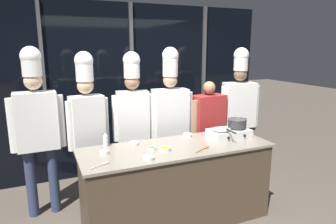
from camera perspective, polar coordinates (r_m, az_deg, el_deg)
ground_plane at (r=3.83m, az=1.58°, el=-19.79°), size 24.00×24.00×0.00m
window_wall_back at (r=4.91m, az=-6.90°, el=4.23°), size 4.63×0.09×2.70m
demo_counter at (r=3.60m, az=1.62°, el=-13.52°), size 2.19×0.78×0.93m
portable_stove at (r=3.82m, az=11.55°, el=-3.94°), size 0.51×0.32×0.11m
frying_pan at (r=3.74m, az=10.17°, el=-3.03°), size 0.24×0.41×0.04m
stock_pot at (r=3.86m, az=13.04°, el=-2.07°), size 0.26×0.23×0.11m
squeeze_bottle_clear at (r=3.47m, az=-11.81°, el=-5.27°), size 0.05×0.05×0.16m
prep_bowl_carrots at (r=3.28m, az=-0.61°, el=-7.02°), size 0.13×0.13×0.04m
prep_bowl_garlic at (r=3.48m, az=-6.54°, el=-5.95°), size 0.11×0.11×0.04m
prep_bowl_ginger at (r=3.78m, az=3.72°, el=-4.37°), size 0.11×0.11×0.04m
prep_bowl_noodles at (r=3.04m, az=-3.77°, el=-8.70°), size 0.12×0.12×0.04m
prep_bowl_shrimp at (r=3.25m, az=-12.10°, el=-7.49°), size 0.10×0.10×0.04m
prep_bowl_scallions at (r=3.31m, az=-3.11°, el=-6.92°), size 0.10×0.10×0.03m
serving_spoon_slotted at (r=3.37m, az=6.92°, el=-6.83°), size 0.25×0.17×0.02m
serving_spoon_solid at (r=2.99m, az=-12.21°, el=-9.62°), size 0.21×0.14×0.02m
chef_head at (r=3.82m, az=-23.71°, el=-1.59°), size 0.61×0.25×2.05m
chef_sous at (r=3.78m, az=-15.12°, el=-1.23°), size 0.51×0.27×1.99m
chef_line at (r=3.98m, az=-6.71°, el=-0.40°), size 0.54×0.27×1.98m
chef_pastry at (r=4.13m, az=0.43°, el=-0.15°), size 0.63×0.26×2.03m
person_guest at (r=4.44m, az=7.68°, el=-2.21°), size 0.63×0.30×1.55m
chef_apprentice at (r=4.68m, az=13.36°, el=1.28°), size 0.62×0.32×2.03m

